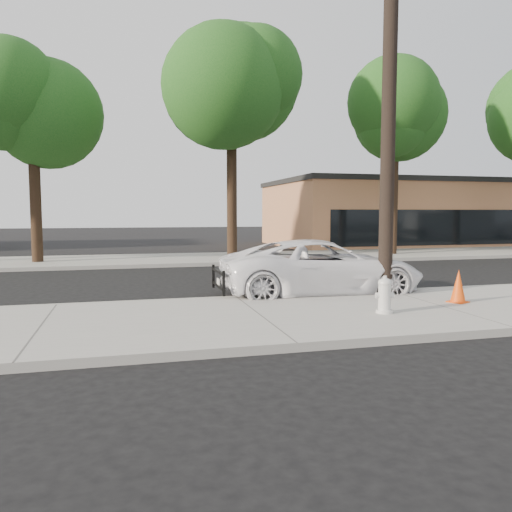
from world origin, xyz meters
The scene contains 12 objects.
ground centered at (0.00, 0.00, 0.00)m, with size 120.00×120.00×0.00m, color black.
near_sidewalk centered at (0.00, -4.30, 0.07)m, with size 90.00×4.40×0.15m, color gray.
far_sidewalk centered at (0.00, 8.50, 0.07)m, with size 90.00×5.00×0.15m, color gray.
curb_near centered at (0.00, -2.10, 0.07)m, with size 90.00×0.12×0.16m, color #9E9B93.
building_main centered at (16.00, 16.00, 2.00)m, with size 18.00×10.00×4.00m, color #B9734D.
utility_pole centered at (3.60, -2.70, 4.70)m, with size 1.40×0.34×9.00m.
tree_b centered at (-5.81, 8.06, 6.15)m, with size 4.34×4.20×8.45m.
tree_c centered at (2.22, 7.64, 6.91)m, with size 4.96×4.80×9.55m.
tree_d centered at (10.20, 7.95, 6.37)m, with size 4.50×4.35×8.75m.
police_cruiser centered at (2.37, -1.61, 0.72)m, with size 2.40×5.21×1.45m, color white.
fire_hydrant centered at (2.45, -4.76, 0.49)m, with size 0.38×0.34×0.70m.
traffic_cone centered at (4.62, -4.11, 0.51)m, with size 0.50×0.50×0.74m.
Camera 1 is at (-2.51, -13.59, 2.14)m, focal length 35.00 mm.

